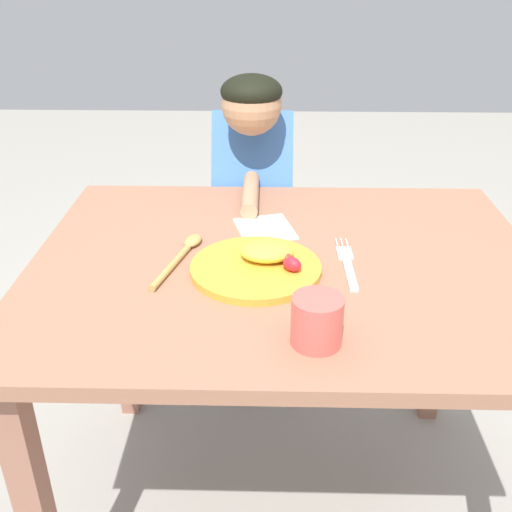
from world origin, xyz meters
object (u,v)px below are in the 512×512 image
(fork, at_px, (347,264))
(plate, at_px, (259,264))
(spoon, at_px, (183,253))
(drinking_cup, at_px, (317,321))
(person, at_px, (253,233))

(fork, bearing_deg, plate, 97.80)
(spoon, xyz_separation_m, drinking_cup, (0.25, -0.29, 0.03))
(plate, distance_m, drinking_cup, 0.26)
(plate, relative_size, fork, 1.17)
(person, bearing_deg, plate, 92.91)
(drinking_cup, relative_size, person, 0.08)
(plate, xyz_separation_m, spoon, (-0.16, 0.06, -0.01))
(plate, distance_m, person, 0.60)
(plate, height_order, fork, plate)
(spoon, height_order, drinking_cup, drinking_cup)
(plate, xyz_separation_m, fork, (0.18, 0.03, -0.01))
(drinking_cup, bearing_deg, plate, 112.13)
(fork, height_order, spoon, spoon)
(fork, xyz_separation_m, spoon, (-0.33, 0.03, 0.00))
(drinking_cup, height_order, person, person)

